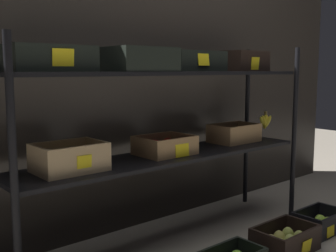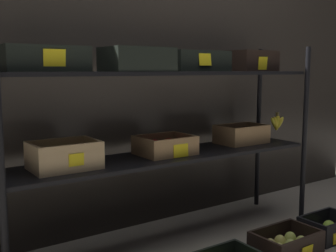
# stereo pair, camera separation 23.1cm
# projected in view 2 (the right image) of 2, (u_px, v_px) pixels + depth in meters

# --- Properties ---
(ground_plane) EXTENTS (10.00, 10.00, 0.00)m
(ground_plane) POSITION_uv_depth(u_px,v_px,m) (168.00, 243.00, 2.41)
(ground_plane) COLOR gray
(storefront_wall) EXTENTS (4.27, 0.12, 1.79)m
(storefront_wall) POSITION_uv_depth(u_px,v_px,m) (132.00, 85.00, 2.62)
(storefront_wall) COLOR #2D2823
(storefront_wall) RESTS_ON ground_plane
(display_rack) EXTENTS (2.00, 0.43, 1.14)m
(display_rack) POSITION_uv_depth(u_px,v_px,m) (165.00, 109.00, 2.30)
(display_rack) COLOR black
(display_rack) RESTS_ON ground_plane
(crate_ground_pear) EXTENTS (0.35, 0.24, 0.14)m
(crate_ground_pear) POSITION_uv_depth(u_px,v_px,m) (286.00, 246.00, 2.23)
(crate_ground_pear) COLOR black
(crate_ground_pear) RESTS_ON ground_plane
(crate_ground_rightmost_apple_green) EXTENTS (0.32, 0.21, 0.13)m
(crate_ground_rightmost_apple_green) POSITION_uv_depth(u_px,v_px,m) (328.00, 229.00, 2.48)
(crate_ground_rightmost_apple_green) COLOR black
(crate_ground_rightmost_apple_green) RESTS_ON ground_plane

